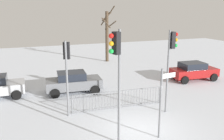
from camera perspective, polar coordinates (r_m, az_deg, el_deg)
ground_plane at (r=12.49m, az=6.59°, el=-13.47°), size 60.00×60.00×0.00m
traffic_light_rear_right at (r=13.77m, az=13.47°, el=3.84°), size 0.57×0.32×4.65m
traffic_light_foreground_left at (r=9.94m, az=1.09°, el=1.74°), size 0.55×0.37×4.97m
traffic_light_rear_left at (r=13.25m, az=-10.38°, el=2.03°), size 0.40×0.53×4.15m
direction_sign_post at (r=11.20m, az=11.40°, el=-6.81°), size 0.79×0.15×3.25m
pedestrian_guard_railing at (r=14.64m, az=1.44°, el=-6.76°), size 5.51×0.39×1.07m
car_grey_near at (r=17.49m, az=-8.96°, el=-2.70°), size 3.94×2.21×1.47m
car_red_mid at (r=21.40m, az=18.25°, el=-0.17°), size 3.91×2.15×1.47m
bare_tree_left at (r=27.35m, az=-1.14°, el=8.29°), size 1.78×1.78×6.07m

